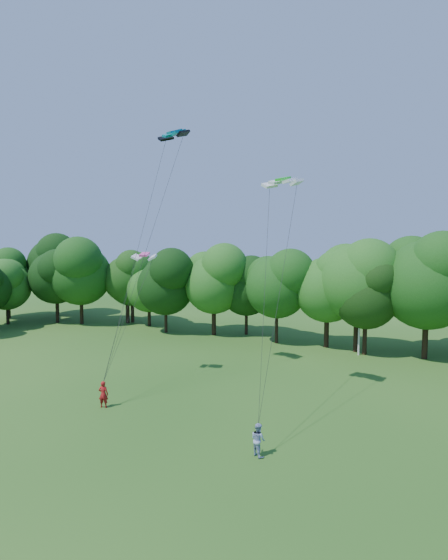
% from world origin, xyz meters
% --- Properties ---
extents(ground, '(160.00, 160.00, 0.00)m').
position_xyz_m(ground, '(0.00, 0.00, 0.00)').
color(ground, '#215316').
rests_on(ground, ground).
extents(utility_pole, '(1.56, 0.46, 7.95)m').
position_xyz_m(utility_pole, '(6.72, 32.53, 4.10)').
color(utility_pole, silver).
rests_on(utility_pole, ground).
extents(kite_flyer_left, '(0.79, 0.64, 1.88)m').
position_xyz_m(kite_flyer_left, '(-7.68, 10.27, 0.94)').
color(kite_flyer_left, '#AF1618').
rests_on(kite_flyer_left, ground).
extents(kite_flyer_right, '(1.10, 1.04, 1.79)m').
position_xyz_m(kite_flyer_right, '(4.52, 8.12, 0.90)').
color(kite_flyer_right, '#9BA9D7').
rests_on(kite_flyer_right, ground).
extents(kite_teal, '(3.10, 2.18, 0.60)m').
position_xyz_m(kite_teal, '(-6.64, 18.53, 20.61)').
color(kite_teal, '#04798F').
rests_on(kite_teal, ground).
extents(kite_green, '(3.07, 2.01, 0.45)m').
position_xyz_m(kite_green, '(3.16, 16.83, 15.96)').
color(kite_green, '#1ECE26').
rests_on(kite_green, ground).
extents(kite_pink, '(2.24, 1.56, 0.38)m').
position_xyz_m(kite_pink, '(-8.77, 17.10, 10.53)').
color(kite_pink, '#FF46A9').
rests_on(kite_pink, ground).
extents(tree_back_west, '(7.32, 7.32, 10.65)m').
position_xyz_m(tree_back_west, '(-26.15, 37.94, 6.65)').
color(tree_back_west, '#372016').
rests_on(tree_back_west, ground).
extents(tree_back_center, '(7.18, 7.18, 10.44)m').
position_xyz_m(tree_back_center, '(7.24, 33.01, 6.52)').
color(tree_back_center, black).
rests_on(tree_back_center, ground).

